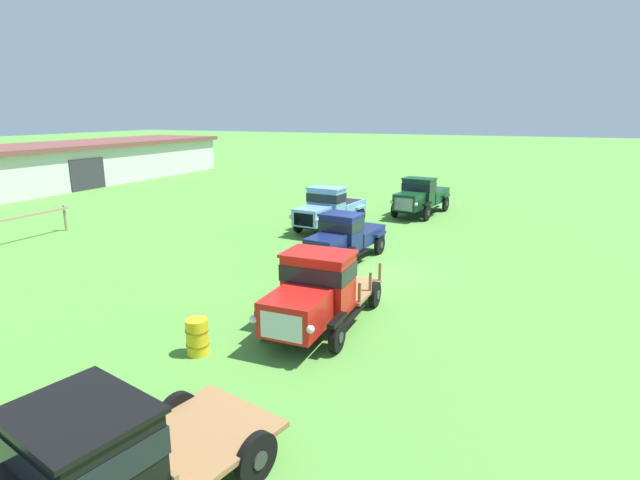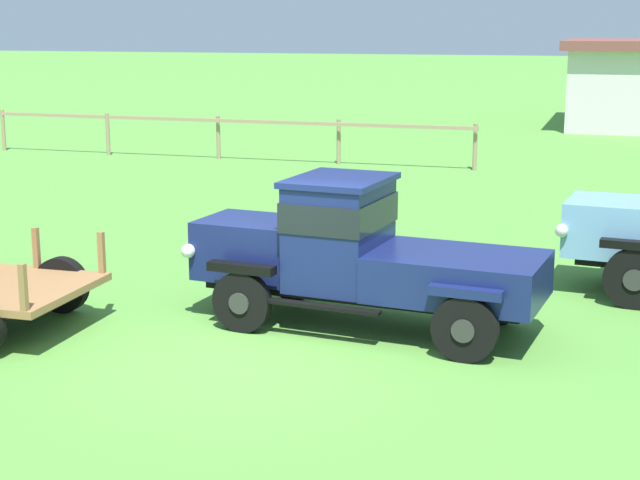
{
  "view_description": "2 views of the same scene",
  "coord_description": "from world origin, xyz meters",
  "px_view_note": "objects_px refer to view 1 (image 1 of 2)",
  "views": [
    {
      "loc": [
        -17.33,
        -5.31,
        5.91
      ],
      "look_at": [
        0.12,
        2.42,
        1.0
      ],
      "focal_mm": 28.0,
      "sensor_mm": 36.0,
      "label": 1
    },
    {
      "loc": [
        4.25,
        -10.7,
        4.05
      ],
      "look_at": [
        0.12,
        2.42,
        1.0
      ],
      "focal_mm": 55.0,
      "sensor_mm": 36.0,
      "label": 2
    }
  ],
  "objects_px": {
    "farm_shed": "(92,161)",
    "vintage_truck_second_in_line": "(315,292)",
    "oil_drum_beside_row": "(197,337)",
    "vintage_truck_midrow_center": "(344,237)",
    "vintage_truck_far_side": "(329,208)",
    "vintage_truck_back_of_row": "(421,196)"
  },
  "relations": [
    {
      "from": "vintage_truck_back_of_row",
      "to": "farm_shed",
      "type": "bearing_deg",
      "value": 84.07
    },
    {
      "from": "farm_shed",
      "to": "vintage_truck_midrow_center",
      "type": "distance_m",
      "value": 32.2
    },
    {
      "from": "farm_shed",
      "to": "oil_drum_beside_row",
      "type": "xyz_separation_m",
      "value": [
        -22.87,
        -28.6,
        -1.27
      ]
    },
    {
      "from": "farm_shed",
      "to": "vintage_truck_back_of_row",
      "type": "distance_m",
      "value": 29.86
    },
    {
      "from": "vintage_truck_midrow_center",
      "to": "vintage_truck_second_in_line",
      "type": "bearing_deg",
      "value": -165.59
    },
    {
      "from": "vintage_truck_far_side",
      "to": "oil_drum_beside_row",
      "type": "relative_size",
      "value": 5.86
    },
    {
      "from": "vintage_truck_midrow_center",
      "to": "vintage_truck_far_side",
      "type": "xyz_separation_m",
      "value": [
        5.12,
        2.82,
        0.08
      ]
    },
    {
      "from": "vintage_truck_second_in_line",
      "to": "vintage_truck_midrow_center",
      "type": "distance_m",
      "value": 6.74
    },
    {
      "from": "farm_shed",
      "to": "vintage_truck_midrow_center",
      "type": "bearing_deg",
      "value": -115.54
    },
    {
      "from": "vintage_truck_back_of_row",
      "to": "vintage_truck_second_in_line",
      "type": "bearing_deg",
      "value": -176.6
    },
    {
      "from": "vintage_truck_second_in_line",
      "to": "oil_drum_beside_row",
      "type": "xyz_separation_m",
      "value": [
        -2.46,
        2.12,
        -0.68
      ]
    },
    {
      "from": "vintage_truck_far_side",
      "to": "vintage_truck_back_of_row",
      "type": "xyz_separation_m",
      "value": [
        5.67,
        -3.47,
        0.02
      ]
    },
    {
      "from": "vintage_truck_second_in_line",
      "to": "vintage_truck_midrow_center",
      "type": "bearing_deg",
      "value": 14.41
    },
    {
      "from": "vintage_truck_back_of_row",
      "to": "oil_drum_beside_row",
      "type": "bearing_deg",
      "value": 176.84
    },
    {
      "from": "vintage_truck_back_of_row",
      "to": "oil_drum_beside_row",
      "type": "relative_size",
      "value": 6.0
    },
    {
      "from": "vintage_truck_second_in_line",
      "to": "vintage_truck_back_of_row",
      "type": "relative_size",
      "value": 0.96
    },
    {
      "from": "vintage_truck_far_side",
      "to": "oil_drum_beside_row",
      "type": "xyz_separation_m",
      "value": [
        -14.11,
        -2.38,
        -0.64
      ]
    },
    {
      "from": "farm_shed",
      "to": "vintage_truck_far_side",
      "type": "xyz_separation_m",
      "value": [
        -8.76,
        -26.22,
        -0.63
      ]
    },
    {
      "from": "farm_shed",
      "to": "vintage_truck_midrow_center",
      "type": "height_order",
      "value": "farm_shed"
    },
    {
      "from": "farm_shed",
      "to": "vintage_truck_second_in_line",
      "type": "xyz_separation_m",
      "value": [
        -20.4,
        -30.72,
        -0.59
      ]
    },
    {
      "from": "vintage_truck_second_in_line",
      "to": "vintage_truck_midrow_center",
      "type": "height_order",
      "value": "vintage_truck_second_in_line"
    },
    {
      "from": "farm_shed",
      "to": "oil_drum_beside_row",
      "type": "distance_m",
      "value": 36.64
    }
  ]
}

